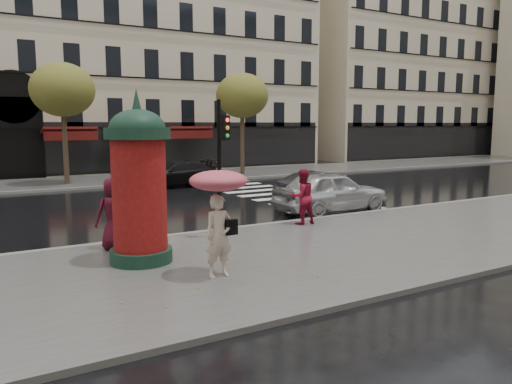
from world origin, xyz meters
TOP-DOWN VIEW (x-y plane):
  - ground at (0.00, 0.00)m, footprint 160.00×160.00m
  - near_sidewalk at (0.00, -0.50)m, footprint 90.00×7.00m
  - far_sidewalk at (0.00, 19.00)m, footprint 90.00×6.00m
  - near_kerb at (0.00, 3.00)m, footprint 90.00×0.25m
  - far_kerb at (0.00, 16.00)m, footprint 90.00×0.25m
  - zebra_crossing at (6.00, 9.60)m, footprint 3.60×11.75m
  - bldg_far_corner at (6.00, 30.00)m, footprint 26.00×14.00m
  - bldg_far_right at (34.00, 30.00)m, footprint 24.00×14.00m
  - tree_far_left at (-2.00, 18.00)m, footprint 3.40×3.40m
  - tree_far_right at (9.00, 18.00)m, footprint 3.40×3.40m
  - woman_umbrella at (-2.23, -1.35)m, footprint 1.23×1.23m
  - woman_red at (2.63, 2.40)m, footprint 0.90×0.72m
  - man_burgundy at (-3.54, 2.19)m, footprint 0.96×0.65m
  - morris_column at (-3.32, 0.64)m, footprint 1.51×1.51m
  - traffic_light at (-0.54, 1.92)m, footprint 0.30×0.39m
  - car_silver at (5.28, 4.20)m, footprint 4.70×1.92m
  - car_darkgrey at (6.62, 6.46)m, footprint 4.11×1.75m
  - car_black at (2.92, 14.63)m, footprint 4.96×2.32m

SIDE VIEW (x-z plane):
  - ground at x=0.00m, z-range 0.00..0.00m
  - zebra_crossing at x=6.00m, z-range 0.00..0.01m
  - near_sidewalk at x=0.00m, z-range 0.00..0.12m
  - far_sidewalk at x=0.00m, z-range 0.00..0.12m
  - near_kerb at x=0.00m, z-range 0.00..0.14m
  - far_kerb at x=0.00m, z-range 0.00..0.14m
  - car_darkgrey at x=6.62m, z-range 0.00..1.32m
  - car_black at x=2.92m, z-range 0.00..1.40m
  - car_silver at x=5.28m, z-range 0.00..1.60m
  - woman_red at x=2.63m, z-range 0.12..1.93m
  - man_burgundy at x=-3.54m, z-range 0.12..2.02m
  - woman_umbrella at x=-2.23m, z-range 0.50..2.87m
  - morris_column at x=-3.32m, z-range 0.03..4.10m
  - traffic_light at x=-0.54m, z-range 0.54..4.47m
  - tree_far_left at x=-2.00m, z-range 1.85..8.49m
  - tree_far_right at x=9.00m, z-range 1.85..8.49m
  - bldg_far_corner at x=6.00m, z-range -0.14..22.76m
  - bldg_far_right at x=34.00m, z-range -0.14..22.76m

